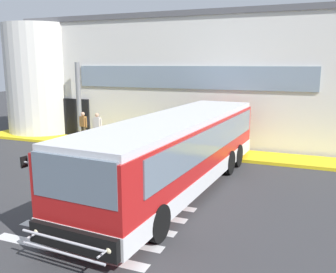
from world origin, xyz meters
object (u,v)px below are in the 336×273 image
(entry_support_column, at_px, (79,100))
(passenger_near_column, at_px, (84,124))
(bus_main_foreground, at_px, (178,154))
(passenger_by_doorway, at_px, (97,126))

(entry_support_column, distance_m, passenger_near_column, 1.69)
(entry_support_column, relative_size, bus_main_foreground, 0.37)
(passenger_near_column, distance_m, passenger_by_doorway, 0.95)
(bus_main_foreground, height_order, passenger_by_doorway, bus_main_foreground)
(entry_support_column, relative_size, passenger_by_doorway, 2.66)
(passenger_near_column, bearing_deg, bus_main_foreground, -34.65)
(entry_support_column, relative_size, passenger_near_column, 2.66)
(passenger_by_doorway, bearing_deg, passenger_near_column, 176.51)
(entry_support_column, bearing_deg, passenger_near_column, -43.97)
(passenger_near_column, height_order, passenger_by_doorway, same)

